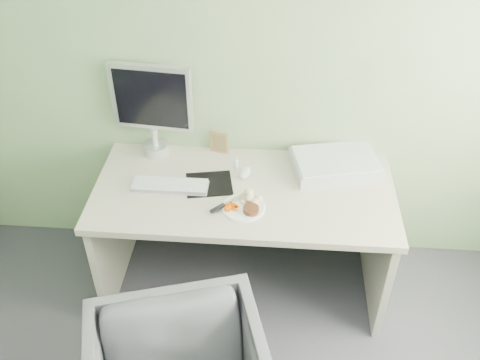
# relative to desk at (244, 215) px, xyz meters

# --- Properties ---
(wall_back) EXTENTS (3.50, 0.00, 3.50)m
(wall_back) POSITION_rel_desk_xyz_m (0.00, 0.38, 0.80)
(wall_back) COLOR gray
(wall_back) RESTS_ON floor
(desk) EXTENTS (1.60, 0.75, 0.73)m
(desk) POSITION_rel_desk_xyz_m (0.00, 0.00, 0.00)
(desk) COLOR #BBAF9C
(desk) RESTS_ON floor
(plate) EXTENTS (0.22, 0.22, 0.01)m
(plate) POSITION_rel_desk_xyz_m (0.01, -0.15, 0.19)
(plate) COLOR white
(plate) RESTS_ON desk
(steak) EXTENTS (0.10, 0.10, 0.03)m
(steak) POSITION_rel_desk_xyz_m (0.05, -0.19, 0.21)
(steak) COLOR black
(steak) RESTS_ON plate
(potato_pile) EXTENTS (0.10, 0.08, 0.05)m
(potato_pile) POSITION_rel_desk_xyz_m (0.04, -0.10, 0.22)
(potato_pile) COLOR #A67C50
(potato_pile) RESTS_ON plate
(carrot_heap) EXTENTS (0.06, 0.05, 0.04)m
(carrot_heap) POSITION_rel_desk_xyz_m (-0.05, -0.17, 0.21)
(carrot_heap) COLOR #FF5B05
(carrot_heap) RESTS_ON plate
(steak_knife) EXTENTS (0.17, 0.17, 0.02)m
(steak_knife) POSITION_rel_desk_xyz_m (-0.09, -0.16, 0.21)
(steak_knife) COLOR silver
(steak_knife) RESTS_ON plate
(mousepad) EXTENTS (0.28, 0.26, 0.00)m
(mousepad) POSITION_rel_desk_xyz_m (-0.19, 0.03, 0.18)
(mousepad) COLOR black
(mousepad) RESTS_ON desk
(keyboard) EXTENTS (0.40, 0.12, 0.02)m
(keyboard) POSITION_rel_desk_xyz_m (-0.39, -0.01, 0.20)
(keyboard) COLOR white
(keyboard) RESTS_ON desk
(computer_mouse) EXTENTS (0.08, 0.12, 0.04)m
(computer_mouse) POSITION_rel_desk_xyz_m (-0.00, 0.12, 0.20)
(computer_mouse) COLOR white
(computer_mouse) RESTS_ON desk
(photo_frame) EXTENTS (0.11, 0.04, 0.14)m
(photo_frame) POSITION_rel_desk_xyz_m (-0.17, 0.33, 0.25)
(photo_frame) COLOR #9D7049
(photo_frame) RESTS_ON desk
(eyedrop_bottle) EXTENTS (0.03, 0.03, 0.07)m
(eyedrop_bottle) POSITION_rel_desk_xyz_m (-0.06, 0.18, 0.22)
(eyedrop_bottle) COLOR white
(eyedrop_bottle) RESTS_ON desk
(scanner) EXTENTS (0.52, 0.40, 0.07)m
(scanner) POSITION_rel_desk_xyz_m (0.49, 0.21, 0.22)
(scanner) COLOR #B7BABF
(scanner) RESTS_ON desk
(monitor) EXTENTS (0.45, 0.14, 0.54)m
(monitor) POSITION_rel_desk_xyz_m (-0.53, 0.31, 0.49)
(monitor) COLOR silver
(monitor) RESTS_ON desk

